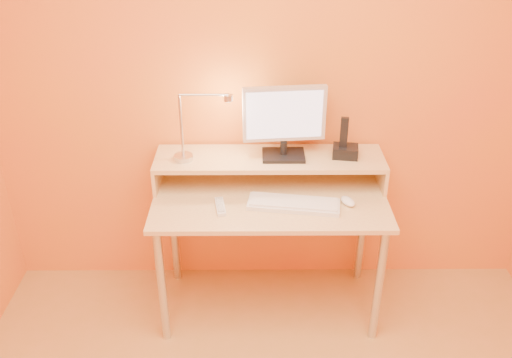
{
  "coord_description": "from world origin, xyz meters",
  "views": [
    {
      "loc": [
        -0.09,
        -1.29,
        2.22
      ],
      "look_at": [
        -0.07,
        1.13,
        0.86
      ],
      "focal_mm": 39.6,
      "sensor_mm": 36.0,
      "label": 1
    }
  ],
  "objects_px": {
    "phone_dock": "(345,151)",
    "remote_control": "(220,207)",
    "monitor_panel": "(284,114)",
    "lamp_base": "(183,157)",
    "keyboard": "(294,204)",
    "mouse": "(348,201)"
  },
  "relations": [
    {
      "from": "phone_dock",
      "to": "mouse",
      "type": "height_order",
      "value": "phone_dock"
    },
    {
      "from": "lamp_base",
      "to": "keyboard",
      "type": "relative_size",
      "value": 0.22
    },
    {
      "from": "phone_dock",
      "to": "lamp_base",
      "type": "bearing_deg",
      "value": -169.36
    },
    {
      "from": "phone_dock",
      "to": "mouse",
      "type": "distance_m",
      "value": 0.27
    },
    {
      "from": "monitor_panel",
      "to": "phone_dock",
      "type": "xyz_separation_m",
      "value": [
        0.32,
        -0.01,
        -0.21
      ]
    },
    {
      "from": "keyboard",
      "to": "monitor_panel",
      "type": "bearing_deg",
      "value": 108.59
    },
    {
      "from": "lamp_base",
      "to": "keyboard",
      "type": "distance_m",
      "value": 0.62
    },
    {
      "from": "phone_dock",
      "to": "monitor_panel",
      "type": "bearing_deg",
      "value": -173.19
    },
    {
      "from": "phone_dock",
      "to": "remote_control",
      "type": "distance_m",
      "value": 0.71
    },
    {
      "from": "phone_dock",
      "to": "remote_control",
      "type": "relative_size",
      "value": 0.82
    },
    {
      "from": "keyboard",
      "to": "mouse",
      "type": "bearing_deg",
      "value": 12.69
    },
    {
      "from": "monitor_panel",
      "to": "remote_control",
      "type": "bearing_deg",
      "value": -147.04
    },
    {
      "from": "monitor_panel",
      "to": "keyboard",
      "type": "bearing_deg",
      "value": -85.42
    },
    {
      "from": "lamp_base",
      "to": "keyboard",
      "type": "bearing_deg",
      "value": -19.84
    },
    {
      "from": "lamp_base",
      "to": "mouse",
      "type": "bearing_deg",
      "value": -12.32
    },
    {
      "from": "monitor_panel",
      "to": "mouse",
      "type": "bearing_deg",
      "value": -40.59
    },
    {
      "from": "phone_dock",
      "to": "remote_control",
      "type": "xyz_separation_m",
      "value": [
        -0.64,
        -0.25,
        -0.18
      ]
    },
    {
      "from": "monitor_panel",
      "to": "remote_control",
      "type": "relative_size",
      "value": 2.66
    },
    {
      "from": "monitor_panel",
      "to": "remote_control",
      "type": "height_order",
      "value": "monitor_panel"
    },
    {
      "from": "monitor_panel",
      "to": "phone_dock",
      "type": "height_order",
      "value": "monitor_panel"
    },
    {
      "from": "mouse",
      "to": "phone_dock",
      "type": "bearing_deg",
      "value": 64.28
    },
    {
      "from": "lamp_base",
      "to": "remote_control",
      "type": "distance_m",
      "value": 0.33
    }
  ]
}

